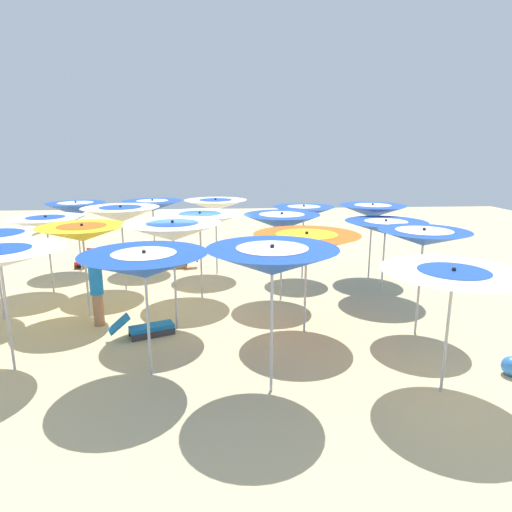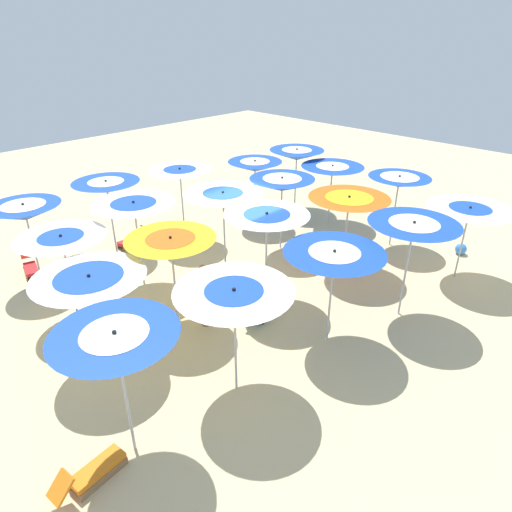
% 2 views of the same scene
% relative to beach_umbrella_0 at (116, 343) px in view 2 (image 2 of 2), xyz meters
% --- Properties ---
extents(ground, '(40.60, 40.60, 0.04)m').
position_rel_beach_umbrella_0_xyz_m(ground, '(-5.52, -2.84, -2.30)').
color(ground, beige).
extents(beach_umbrella_0, '(1.96, 1.96, 2.52)m').
position_rel_beach_umbrella_0_xyz_m(beach_umbrella_0, '(0.00, 0.00, 0.00)').
color(beach_umbrella_0, '#B2B2B7').
rests_on(beach_umbrella_0, ground).
extents(beach_umbrella_1, '(2.21, 2.21, 2.37)m').
position_rel_beach_umbrella_0_xyz_m(beach_umbrella_1, '(-2.23, 0.21, -0.13)').
color(beach_umbrella_1, '#B2B2B7').
rests_on(beach_umbrella_1, ground).
extents(beach_umbrella_2, '(2.19, 2.19, 2.34)m').
position_rel_beach_umbrella_0_xyz_m(beach_umbrella_2, '(-4.80, 0.57, -0.21)').
color(beach_umbrella_2, '#B2B2B7').
rests_on(beach_umbrella_2, ground).
extents(beach_umbrella_3, '(2.11, 2.11, 2.56)m').
position_rel_beach_umbrella_0_xyz_m(beach_umbrella_3, '(-6.92, 1.26, -0.00)').
color(beach_umbrella_3, '#B2B2B7').
rests_on(beach_umbrella_3, ground).
extents(beach_umbrella_4, '(2.29, 2.29, 2.19)m').
position_rel_beach_umbrella_0_xyz_m(beach_umbrella_4, '(-9.79, 1.50, -0.31)').
color(beach_umbrella_4, '#B2B2B7').
rests_on(beach_umbrella_4, ground).
extents(beach_umbrella_5, '(2.26, 2.26, 2.18)m').
position_rel_beach_umbrella_0_xyz_m(beach_umbrella_5, '(-0.80, -2.45, -0.32)').
color(beach_umbrella_5, '#B2B2B7').
rests_on(beach_umbrella_5, ground).
extents(beach_umbrella_6, '(2.08, 2.08, 2.32)m').
position_rel_beach_umbrella_0_xyz_m(beach_umbrella_6, '(-2.81, -2.50, -0.20)').
color(beach_umbrella_6, '#B2B2B7').
rests_on(beach_umbrella_6, ground).
extents(beach_umbrella_7, '(2.12, 2.12, 2.52)m').
position_rel_beach_umbrella_0_xyz_m(beach_umbrella_7, '(-5.04, -1.61, -0.02)').
color(beach_umbrella_7, '#B2B2B7').
rests_on(beach_umbrella_7, ground).
extents(beach_umbrella_8, '(2.30, 2.30, 2.32)m').
position_rel_beach_umbrella_0_xyz_m(beach_umbrella_8, '(-7.92, -1.14, -0.22)').
color(beach_umbrella_8, '#B2B2B7').
rests_on(beach_umbrella_8, ground).
extents(beach_umbrella_9, '(1.93, 1.93, 2.40)m').
position_rel_beach_umbrella_0_xyz_m(beach_umbrella_9, '(-10.41, -0.95, -0.11)').
color(beach_umbrella_9, '#B2B2B7').
rests_on(beach_umbrella_9, ground).
extents(beach_umbrella_10, '(2.08, 2.08, 2.25)m').
position_rel_beach_umbrella_0_xyz_m(beach_umbrella_10, '(-1.19, -4.54, -0.29)').
color(beach_umbrella_10, '#B2B2B7').
rests_on(beach_umbrella_10, ground).
extents(beach_umbrella_11, '(2.18, 2.18, 2.49)m').
position_rel_beach_umbrella_0_xyz_m(beach_umbrella_11, '(-3.23, -4.65, -0.05)').
color(beach_umbrella_11, '#B2B2B7').
rests_on(beach_umbrella_11, ground).
extents(beach_umbrella_12, '(2.26, 2.26, 2.42)m').
position_rel_beach_umbrella_0_xyz_m(beach_umbrella_12, '(-5.51, -3.72, -0.13)').
color(beach_umbrella_12, '#B2B2B7').
rests_on(beach_umbrella_12, ground).
extents(beach_umbrella_13, '(2.02, 2.02, 2.42)m').
position_rel_beach_umbrella_0_xyz_m(beach_umbrella_13, '(-7.67, -3.41, -0.12)').
color(beach_umbrella_13, '#B2B2B7').
rests_on(beach_umbrella_13, ground).
extents(beach_umbrella_14, '(2.22, 2.22, 2.18)m').
position_rel_beach_umbrella_0_xyz_m(beach_umbrella_14, '(-10.55, -3.57, -0.33)').
color(beach_umbrella_14, '#B2B2B7').
rests_on(beach_umbrella_14, ground).
extents(beach_umbrella_15, '(1.91, 1.91, 2.38)m').
position_rel_beach_umbrella_0_xyz_m(beach_umbrella_15, '(-1.27, -6.88, -0.17)').
color(beach_umbrella_15, '#B2B2B7').
rests_on(beach_umbrella_15, ground).
extents(beach_umbrella_16, '(2.01, 2.01, 2.42)m').
position_rel_beach_umbrella_0_xyz_m(beach_umbrella_16, '(-3.75, -7.01, -0.10)').
color(beach_umbrella_16, '#B2B2B7').
rests_on(beach_umbrella_16, ground).
extents(beach_umbrella_17, '(2.01, 2.01, 2.52)m').
position_rel_beach_umbrella_0_xyz_m(beach_umbrella_17, '(-5.89, -6.19, 0.01)').
color(beach_umbrella_17, '#B2B2B7').
rests_on(beach_umbrella_17, ground).
extents(beach_umbrella_18, '(1.91, 1.91, 2.36)m').
position_rel_beach_umbrella_0_xyz_m(beach_umbrella_18, '(-8.63, -5.52, -0.17)').
color(beach_umbrella_18, '#B2B2B7').
rests_on(beach_umbrella_18, ground).
extents(beach_umbrella_19, '(2.08, 2.08, 2.40)m').
position_rel_beach_umbrella_0_xyz_m(beach_umbrella_19, '(-10.78, -5.39, -0.14)').
color(beach_umbrella_19, '#B2B2B7').
rests_on(beach_umbrella_19, ground).
extents(lounger_0, '(1.35, 0.40, 0.56)m').
position_rel_beach_umbrella_0_xyz_m(lounger_0, '(-4.46, -7.03, -2.08)').
color(lounger_0, olive).
rests_on(lounger_0, ground).
extents(lounger_1, '(1.41, 0.86, 0.57)m').
position_rel_beach_umbrella_0_xyz_m(lounger_1, '(-4.42, -1.18, -2.08)').
color(lounger_1, '#333338').
rests_on(lounger_1, ground).
extents(lounger_2, '(0.64, 1.23, 0.57)m').
position_rel_beach_umbrella_0_xyz_m(lounger_2, '(-1.25, -7.55, -2.08)').
color(lounger_2, olive).
rests_on(lounger_2, ground).
extents(lounger_3, '(1.26, 0.48, 0.55)m').
position_rel_beach_umbrella_0_xyz_m(lounger_3, '(0.80, 0.06, -2.09)').
color(lounger_3, olive).
rests_on(lounger_3, ground).
extents(beachgoer_0, '(0.30, 0.30, 1.65)m').
position_rel_beach_umbrella_0_xyz_m(beachgoer_0, '(-3.21, -1.90, -1.43)').
color(beachgoer_0, '#A3704C').
rests_on(beachgoer_0, ground).
extents(beach_ball, '(0.36, 0.36, 0.36)m').
position_rel_beach_umbrella_0_xyz_m(beach_ball, '(-11.34, 1.04, -2.11)').
color(beach_ball, '#337FE5').
rests_on(beach_ball, ground).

